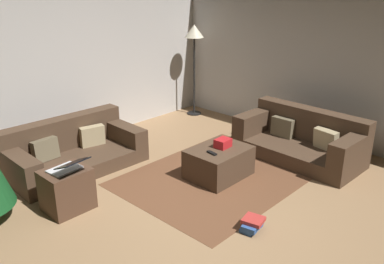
% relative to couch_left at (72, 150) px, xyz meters
% --- Properties ---
extents(ground_plane, '(6.40, 6.40, 0.00)m').
position_rel_couch_left_xyz_m(ground_plane, '(0.33, -2.26, -0.25)').
color(ground_plane, '#93704C').
extents(rear_partition, '(6.40, 0.12, 2.60)m').
position_rel_couch_left_xyz_m(rear_partition, '(0.33, 0.88, 1.05)').
color(rear_partition, '#BCB7B2').
rests_on(rear_partition, ground_plane).
extents(corner_partition, '(0.12, 6.40, 2.60)m').
position_rel_couch_left_xyz_m(corner_partition, '(3.47, -2.26, 1.05)').
color(corner_partition, '#B5B0AB').
rests_on(corner_partition, ground_plane).
extents(couch_left, '(1.89, 1.01, 0.68)m').
position_rel_couch_left_xyz_m(couch_left, '(0.00, 0.00, 0.00)').
color(couch_left, '#473323').
rests_on(couch_left, ground_plane).
extents(couch_right, '(0.97, 1.88, 0.72)m').
position_rel_couch_left_xyz_m(couch_right, '(2.58, -2.23, 0.03)').
color(couch_right, '#473323').
rests_on(couch_right, ground_plane).
extents(ottoman, '(0.82, 0.63, 0.41)m').
position_rel_couch_left_xyz_m(ottoman, '(1.21, -1.74, -0.05)').
color(ottoman, '#473323').
rests_on(ottoman, ground_plane).
extents(gift_box, '(0.22, 0.17, 0.12)m').
position_rel_couch_left_xyz_m(gift_box, '(1.28, -1.74, 0.22)').
color(gift_box, red).
rests_on(gift_box, ottoman).
extents(tv_remote, '(0.08, 0.17, 0.02)m').
position_rel_couch_left_xyz_m(tv_remote, '(1.01, -1.78, 0.17)').
color(tv_remote, black).
rests_on(tv_remote, ottoman).
extents(side_table, '(0.52, 0.44, 0.51)m').
position_rel_couch_left_xyz_m(side_table, '(-0.67, -0.99, 0.00)').
color(side_table, '#4C3323').
rests_on(side_table, ground_plane).
extents(laptop, '(0.39, 0.45, 0.19)m').
position_rel_couch_left_xyz_m(laptop, '(-0.67, -1.05, 0.31)').
color(laptop, silver).
rests_on(laptop, side_table).
extents(book_stack, '(0.30, 0.26, 0.14)m').
position_rel_couch_left_xyz_m(book_stack, '(0.46, -2.84, -0.18)').
color(book_stack, '#2D5193').
rests_on(book_stack, ground_plane).
extents(corner_lamp, '(0.36, 0.36, 1.76)m').
position_rel_couch_left_xyz_m(corner_lamp, '(3.01, 0.41, 1.25)').
color(corner_lamp, black).
rests_on(corner_lamp, ground_plane).
extents(area_rug, '(2.60, 2.00, 0.01)m').
position_rel_couch_left_xyz_m(area_rug, '(1.21, -1.74, -0.25)').
color(area_rug, brown).
rests_on(area_rug, ground_plane).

